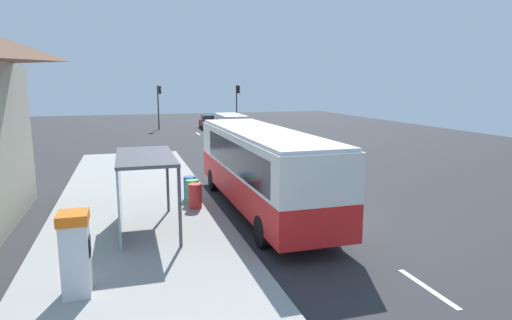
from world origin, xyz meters
name	(u,v)px	position (x,y,z in m)	size (l,w,h in m)	color
ground_plane	(230,158)	(0.00, 14.00, -0.02)	(56.00, 92.00, 0.04)	#2D2D30
sidewalk_platform	(137,215)	(-6.40, 2.00, 0.09)	(6.20, 30.00, 0.18)	#999993
lane_stripe_seg_0	(427,288)	(0.25, -6.00, 0.01)	(0.16, 2.20, 0.01)	silver
lane_stripe_seg_1	(334,225)	(0.25, -1.00, 0.01)	(0.16, 2.20, 0.01)	silver
lane_stripe_seg_2	(285,192)	(0.25, 4.00, 0.01)	(0.16, 2.20, 0.01)	silver
lane_stripe_seg_3	(254,172)	(0.25, 9.00, 0.01)	(0.16, 2.20, 0.01)	silver
lane_stripe_seg_4	(233,158)	(0.25, 14.00, 0.01)	(0.16, 2.20, 0.01)	silver
lane_stripe_seg_5	(218,147)	(0.25, 19.00, 0.01)	(0.16, 2.20, 0.01)	silver
lane_stripe_seg_6	(207,140)	(0.25, 24.00, 0.01)	(0.16, 2.20, 0.01)	silver
lane_stripe_seg_7	(198,134)	(0.25, 29.00, 0.01)	(0.16, 2.20, 0.01)	silver
bus	(260,165)	(-1.71, 1.50, 1.84)	(2.59, 11.02, 3.21)	red
white_van	(231,125)	(2.20, 22.95, 1.34)	(2.10, 5.23, 2.30)	white
sedan_near	(209,121)	(2.30, 33.93, 0.79)	(2.04, 4.49, 1.52)	#A51919
ticket_machine	(76,253)	(-7.88, -4.22, 1.17)	(0.66, 0.76, 1.94)	silver
recycling_bin_red	(195,196)	(-4.20, 2.07, 0.66)	(0.52, 0.52, 0.95)	red
recycling_bin_green	(192,191)	(-4.20, 2.77, 0.66)	(0.52, 0.52, 0.95)	green
recycling_bin_blue	(190,188)	(-4.20, 3.47, 0.66)	(0.52, 0.52, 0.95)	blue
traffic_light_near_side	(237,99)	(5.50, 33.45, 3.23)	(0.49, 0.28, 4.85)	#2D2D2D
traffic_light_far_side	(159,100)	(-3.10, 34.25, 3.21)	(0.49, 0.28, 4.81)	#2D2D2D
bus_shelter	(136,173)	(-6.41, -0.02, 2.10)	(1.80, 4.00, 2.50)	#4C4C51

